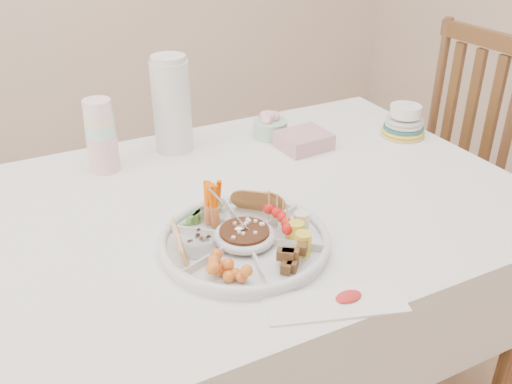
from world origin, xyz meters
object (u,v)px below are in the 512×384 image
party_tray (245,238)px  plate_stack (404,122)px  chair (429,168)px  dining_table (238,316)px  thermos (172,103)px

party_tray → plate_stack: 0.81m
party_tray → plate_stack: size_ratio=2.74×
chair → dining_table: bearing=-165.8°
dining_table → plate_stack: (0.66, 0.15, 0.42)m
dining_table → party_tray: (-0.07, -0.19, 0.40)m
dining_table → thermos: bearing=93.9°
dining_table → thermos: size_ratio=5.17×
chair → plate_stack: 0.42m
plate_stack → dining_table: bearing=-167.6°
dining_table → chair: (0.94, 0.28, 0.13)m
chair → plate_stack: (-0.28, -0.14, 0.29)m
chair → plate_stack: size_ratio=7.42×
party_tray → chair: bearing=25.0°
chair → party_tray: size_ratio=2.70×
thermos → plate_stack: size_ratio=2.12×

